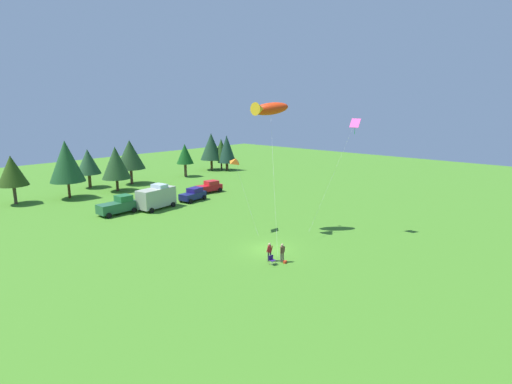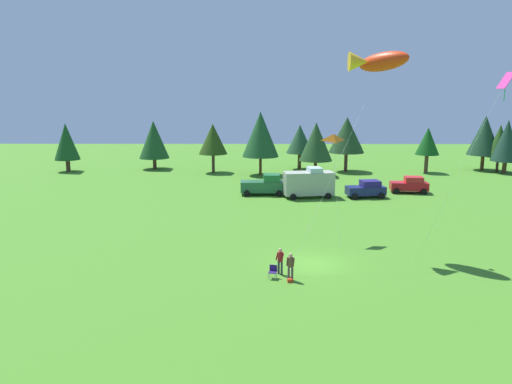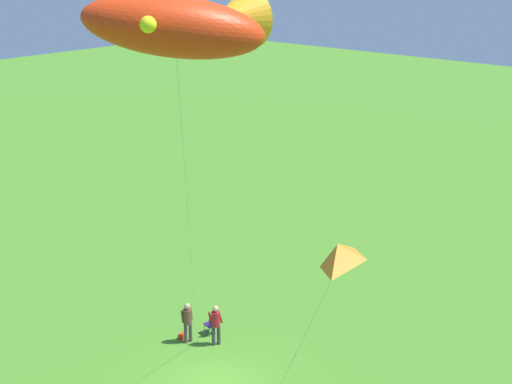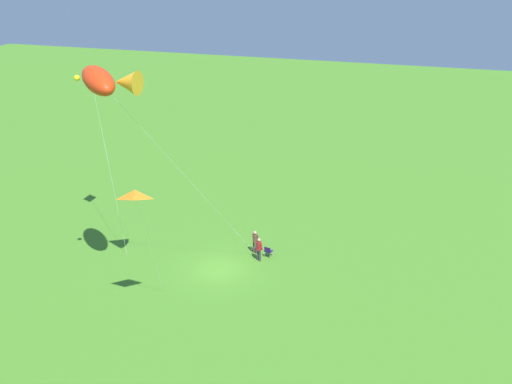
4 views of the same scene
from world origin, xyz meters
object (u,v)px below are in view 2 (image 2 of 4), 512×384
car_navy_hatch (367,189)px  kite_diamond_rainbow (503,86)px  car_red_sedan (410,185)px  kite_delta_orange (334,137)px  person_kite_flyer (291,264)px  person_spectator (280,259)px  van_motorhome_grey (309,183)px  kite_large_fish (377,62)px  backpack_on_grass (290,280)px  folding_chair (273,271)px  truck_green_flatbed (264,185)px

car_navy_hatch → kite_diamond_rainbow: kite_diamond_rainbow is taller
car_navy_hatch → car_red_sedan: same height
kite_delta_orange → kite_diamond_rainbow: kite_diamond_rainbow is taller
person_kite_flyer → person_spectator: bearing=-134.2°
car_navy_hatch → car_red_sedan: bearing=16.7°
person_spectator → car_navy_hatch: size_ratio=0.39×
van_motorhome_grey → kite_large_fish: (2.93, -17.49, 11.92)m
person_spectator → kite_large_fish: size_ratio=0.12×
person_kite_flyer → person_spectator: 1.16m
van_motorhome_grey → car_navy_hatch: (6.39, 0.00, -0.69)m
person_kite_flyer → car_red_sedan: size_ratio=0.40×
car_navy_hatch → kite_diamond_rainbow: size_ratio=0.35×
backpack_on_grass → kite_delta_orange: (3.89, 10.03, 7.87)m
backpack_on_grass → car_red_sedan: bearing=60.9°
folding_chair → car_red_sedan: bearing=160.9°
van_motorhome_grey → kite_large_fish: kite_large_fish is taller
car_navy_hatch → van_motorhome_grey: bearing=171.5°
person_kite_flyer → car_navy_hatch: bearing=173.1°
person_spectator → kite_large_fish: (7.04, 6.33, 12.55)m
truck_green_flatbed → kite_delta_orange: bearing=-73.7°
person_spectator → truck_green_flatbed: 25.34m
person_kite_flyer → car_navy_hatch: car_navy_hatch is taller
person_kite_flyer → folding_chair: (-1.08, 0.32, -0.53)m
kite_large_fish → person_kite_flyer: bearing=-131.3°
folding_chair → truck_green_flatbed: truck_green_flatbed is taller
van_motorhome_grey → car_red_sedan: 12.26m
backpack_on_grass → kite_delta_orange: kite_delta_orange is taller
car_red_sedan → kite_delta_orange: 22.39m
person_spectator → van_motorhome_grey: size_ratio=0.31×
person_spectator → kite_large_fish: 15.72m
kite_delta_orange → person_kite_flyer: bearing=-111.7°
truck_green_flatbed → van_motorhome_grey: 5.15m
truck_green_flatbed → kite_large_fish: bearing=-68.7°
car_red_sedan → kite_large_fish: (-9.03, -20.12, 12.62)m
van_motorhome_grey → kite_large_fish: size_ratio=0.39×
folding_chair → backpack_on_grass: folding_chair is taller
car_navy_hatch → kite_large_fish: size_ratio=0.31×
kite_large_fish → kite_delta_orange: 6.59m
person_kite_flyer → kite_delta_orange: size_ratio=0.21×
truck_green_flatbed → kite_large_fish: size_ratio=0.35×
van_motorhome_grey → car_navy_hatch: bearing=-7.9°
truck_green_flatbed → kite_delta_orange: 18.77m
kite_diamond_rainbow → person_spectator: bearing=175.5°
person_spectator → car_navy_hatch: car_navy_hatch is taller
truck_green_flatbed → van_motorhome_grey: van_motorhome_grey is taller
car_red_sedan → folding_chair: bearing=-115.4°
folding_chair → kite_diamond_rainbow: size_ratio=0.07×
person_spectator → car_navy_hatch: (10.50, 23.83, -0.07)m
person_spectator → backpack_on_grass: (0.56, -1.38, -0.91)m
car_red_sedan → truck_green_flatbed: bearing=-170.2°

